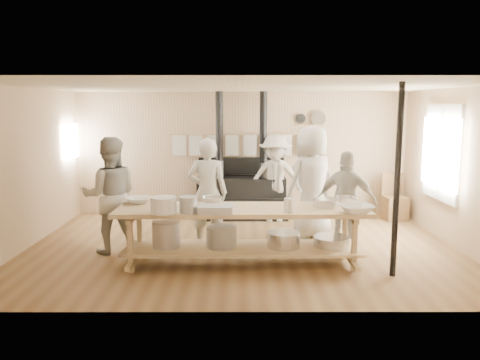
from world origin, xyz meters
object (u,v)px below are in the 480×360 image
Objects in this scene: cook_center at (312,183)px; cook_by_window at (275,178)px; cook_right at (347,201)px; chair at (394,206)px; roasting_pan at (216,209)px; prep_table at (242,230)px; cook_left at (110,195)px; stove at (241,193)px; cook_far_left at (208,193)px.

cook_center is 1.35m from cook_by_window.
cook_right is 0.91× the size of cook_by_window.
chair is (2.47, 0.16, -0.60)m from cook_by_window.
chair is at bearing 42.10° from roasting_pan.
cook_left is at bearing 162.78° from prep_table.
prep_table is 0.62m from roasting_pan.
prep_table is at bearing 20.28° from cook_center.
cook_left is at bearing -162.14° from chair.
cook_by_window is at bearing -96.07° from cook_center.
prep_table is 2.19m from cook_left.
roasting_pan is (-1.58, -1.77, -0.08)m from cook_center.
prep_table is 7.69× the size of roasting_pan.
prep_table is 4.26m from chair.
cook_right is at bearing -130.38° from chair.
stove is 0.84m from cook_by_window.
cook_center is 1.12× the size of cook_by_window.
prep_table is 2.26× the size of cook_right.
cook_center reaches higher than prep_table.
prep_table is at bearing 42.89° from roasting_pan.
stove is 1.45× the size of cook_far_left.
cook_right is 1.70× the size of chair.
cook_center reaches higher than cook_by_window.
cook_right is 2.61m from chair.
cook_by_window reaches higher than roasting_pan.
cook_far_left reaches higher than roasting_pan.
cook_by_window reaches higher than chair.
cook_far_left is (-0.55, 0.95, 0.38)m from prep_table.
cook_far_left is 1.12× the size of cook_right.
prep_table is 1.95m from cook_center.
cook_center is 0.85m from cook_right.
cook_center is at bearing -149.22° from chair.
cook_left reaches higher than prep_table.
cook_by_window is 3.18m from roasting_pan.
cook_far_left reaches higher than cook_by_window.
cook_left is 3.42m from cook_by_window.
stove is 2.83m from cook_right.
stove reaches higher than roasting_pan.
stove is 3.02m from prep_table.
stove is at bearing 171.75° from chair.
cook_far_left is 1.91× the size of chair.
cook_center is 1.23× the size of cook_right.
cook_left reaches higher than chair.
cook_center reaches higher than chair.
cook_left is at bearing -134.29° from cook_by_window.
cook_far_left is (-0.55, -2.07, 0.37)m from stove.
roasting_pan is (0.20, -1.28, 0.01)m from cook_far_left.
cook_center is 2.09× the size of chair.
cook_by_window is at bearing 75.65° from prep_table.
cook_far_left reaches higher than cook_right.
cook_far_left is at bearing 177.98° from cook_left.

